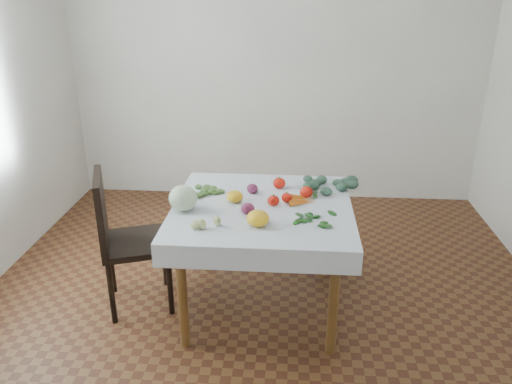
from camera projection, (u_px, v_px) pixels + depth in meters
The scene contains 19 objects.
ground at pixel (262, 306), 3.43m from camera, with size 4.00×4.00×0.00m, color brown.
back_wall at pixel (276, 64), 4.76m from camera, with size 4.00×0.04×2.70m, color silver.
table at pixel (262, 220), 3.19m from camera, with size 1.00×1.00×0.75m.
tablecloth at pixel (262, 206), 3.15m from camera, with size 1.12×1.12×0.01m, color white.
chair at pixel (121, 233), 3.25m from camera, with size 0.55×0.55×0.96m.
cabbage at pixel (183, 198), 3.05m from camera, with size 0.18×0.18×0.16m, color silver.
tomato_a at pixel (279, 183), 3.40m from camera, with size 0.09×0.09×0.07m, color red.
tomato_b at pixel (306, 192), 3.25m from camera, with size 0.09×0.09×0.07m, color red.
tomato_c at pixel (273, 201), 3.13m from camera, with size 0.08×0.08×0.07m, color red.
tomato_d at pixel (287, 197), 3.19m from camera, with size 0.07×0.07×0.06m, color red.
heirloom_back at pixel (235, 196), 3.19m from camera, with size 0.11×0.11×0.07m, color yellow.
heirloom_front at pixel (258, 218), 2.86m from camera, with size 0.13×0.13×0.09m, color yellow.
onion_a at pixel (252, 188), 3.32m from camera, with size 0.08×0.08×0.06m, color #631C48.
onion_b at pixel (248, 209), 3.01m from camera, with size 0.08×0.08×0.07m, color #631C48.
tomatillo_cluster at pixel (207, 223), 2.86m from camera, with size 0.10×0.12×0.05m.
carrot_bunch at pixel (301, 200), 3.19m from camera, with size 0.17×0.16×0.03m.
kale_bunch at pixel (333, 186), 3.39m from camera, with size 0.38×0.29×0.05m.
basil_bunch at pixel (316, 220), 2.93m from camera, with size 0.28×0.19×0.01m.
dill_bunch at pixel (204, 191), 3.33m from camera, with size 0.28×0.20×0.03m.
Camera 1 is at (0.18, -2.87, 2.03)m, focal length 35.00 mm.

